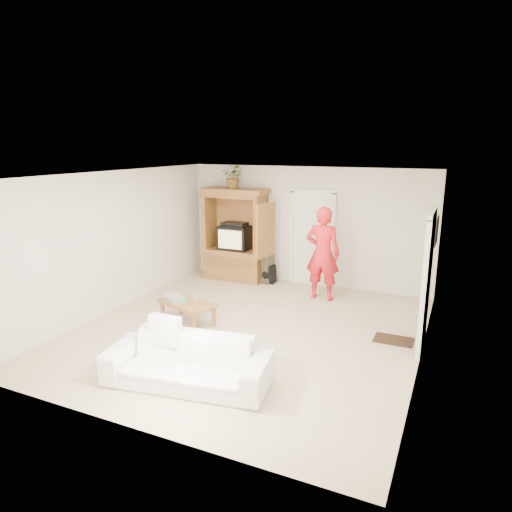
% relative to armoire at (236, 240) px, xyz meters
% --- Properties ---
extents(floor, '(6.00, 6.00, 0.00)m').
position_rel_armoire_xyz_m(floor, '(1.58, -2.66, -0.91)').
color(floor, tan).
rests_on(floor, ground).
extents(ceiling, '(6.00, 6.00, 0.00)m').
position_rel_armoire_xyz_m(ceiling, '(1.58, -2.66, 1.69)').
color(ceiling, white).
rests_on(ceiling, floor).
extents(wall_back, '(5.50, 0.00, 5.50)m').
position_rel_armoire_xyz_m(wall_back, '(1.58, 0.34, 0.39)').
color(wall_back, silver).
rests_on(wall_back, floor).
extents(wall_front, '(5.50, 0.00, 5.50)m').
position_rel_armoire_xyz_m(wall_front, '(1.58, -5.66, 0.39)').
color(wall_front, silver).
rests_on(wall_front, floor).
extents(wall_left, '(0.00, 6.00, 6.00)m').
position_rel_armoire_xyz_m(wall_left, '(-1.17, -2.66, 0.39)').
color(wall_left, silver).
rests_on(wall_left, floor).
extents(wall_right, '(0.00, 6.00, 6.00)m').
position_rel_armoire_xyz_m(wall_right, '(4.33, -2.66, 0.39)').
color(wall_right, silver).
rests_on(wall_right, floor).
extents(armoire, '(1.82, 1.14, 2.10)m').
position_rel_armoire_xyz_m(armoire, '(0.00, 0.00, 0.00)').
color(armoire, '#97582E').
rests_on(armoire, floor).
extents(door_back, '(0.85, 0.05, 2.04)m').
position_rel_armoire_xyz_m(door_back, '(1.73, 0.31, 0.11)').
color(door_back, white).
rests_on(door_back, floor).
extents(doorway_right, '(0.05, 0.90, 2.04)m').
position_rel_armoire_xyz_m(doorway_right, '(4.30, -2.06, 0.11)').
color(doorway_right, black).
rests_on(doorway_right, floor).
extents(framed_picture, '(0.03, 0.60, 0.48)m').
position_rel_armoire_xyz_m(framed_picture, '(4.31, -0.76, 0.69)').
color(framed_picture, black).
rests_on(framed_picture, wall_right).
extents(doormat, '(0.60, 0.40, 0.02)m').
position_rel_armoire_xyz_m(doormat, '(3.88, -2.06, -0.90)').
color(doormat, '#382316').
rests_on(doormat, floor).
extents(plant, '(0.50, 0.45, 0.52)m').
position_rel_armoire_xyz_m(plant, '(-0.02, -0.03, 1.45)').
color(plant, '#4C7238').
rests_on(plant, armoire).
extents(man, '(0.70, 0.46, 1.89)m').
position_rel_armoire_xyz_m(man, '(2.23, -0.56, 0.04)').
color(man, red).
rests_on(man, floor).
extents(sofa, '(2.25, 1.16, 0.63)m').
position_rel_armoire_xyz_m(sofa, '(1.62, -4.58, -0.60)').
color(sofa, white).
rests_on(sofa, floor).
extents(coffee_table, '(1.14, 0.84, 0.38)m').
position_rel_armoire_xyz_m(coffee_table, '(0.45, -2.78, -0.58)').
color(coffee_table, olive).
rests_on(coffee_table, floor).
extents(towel, '(0.47, 0.43, 0.08)m').
position_rel_armoire_xyz_m(towel, '(0.19, -2.78, -0.49)').
color(towel, '#E94D56').
rests_on(towel, coffee_table).
extents(candle, '(0.08, 0.08, 0.10)m').
position_rel_armoire_xyz_m(candle, '(0.59, -2.73, -0.48)').
color(candle, tan).
rests_on(candle, coffee_table).
extents(backpack_black, '(0.37, 0.26, 0.42)m').
position_rel_armoire_xyz_m(backpack_black, '(0.81, -0.02, -0.70)').
color(backpack_black, black).
rests_on(backpack_black, floor).
extents(backpack_olive, '(0.41, 0.34, 0.67)m').
position_rel_armoire_xyz_m(backpack_olive, '(0.73, -0.01, -0.58)').
color(backpack_olive, '#47442B').
rests_on(backpack_olive, floor).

